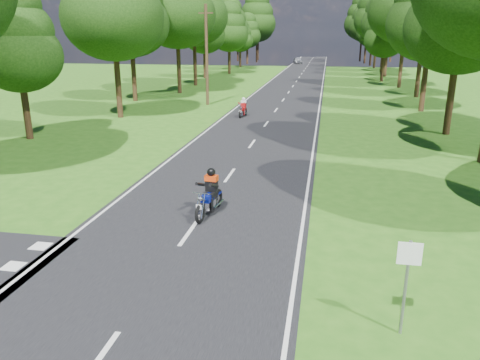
# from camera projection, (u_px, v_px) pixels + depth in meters

# --- Properties ---
(ground) EXTENTS (160.00, 160.00, 0.00)m
(ground) POSITION_uv_depth(u_px,v_px,m) (168.00, 263.00, 12.08)
(ground) COLOR #2A5F15
(ground) RESTS_ON ground
(main_road) EXTENTS (7.00, 140.00, 0.02)m
(main_road) POSITION_uv_depth(u_px,v_px,m) (296.00, 81.00, 59.03)
(main_road) COLOR black
(main_road) RESTS_ON ground
(road_markings) EXTENTS (7.40, 140.00, 0.01)m
(road_markings) POSITION_uv_depth(u_px,v_px,m) (294.00, 83.00, 57.29)
(road_markings) COLOR silver
(road_markings) RESTS_ON main_road
(treeline) EXTENTS (40.00, 115.35, 14.78)m
(treeline) POSITION_uv_depth(u_px,v_px,m) (313.00, 15.00, 65.79)
(treeline) COLOR black
(treeline) RESTS_ON ground
(telegraph_pole) EXTENTS (1.20, 0.26, 8.00)m
(telegraph_pole) POSITION_uv_depth(u_px,v_px,m) (207.00, 55.00, 38.20)
(telegraph_pole) COLOR #382616
(telegraph_pole) RESTS_ON ground
(road_sign) EXTENTS (0.45, 0.07, 2.00)m
(road_sign) POSITION_uv_depth(u_px,v_px,m) (407.00, 273.00, 8.85)
(road_sign) COLOR slate
(road_sign) RESTS_ON ground
(rider_near_blue) EXTENTS (0.87, 1.91, 1.54)m
(rider_near_blue) POSITION_uv_depth(u_px,v_px,m) (209.00, 192.00, 15.08)
(rider_near_blue) COLOR navy
(rider_near_blue) RESTS_ON main_road
(rider_far_red) EXTENTS (0.70, 1.69, 1.37)m
(rider_far_red) POSITION_uv_depth(u_px,v_px,m) (243.00, 107.00, 33.31)
(rider_far_red) COLOR #B80F0E
(rider_far_red) RESTS_ON main_road
(distant_car) EXTENTS (2.23, 4.10, 1.32)m
(distant_car) POSITION_uv_depth(u_px,v_px,m) (298.00, 60.00, 94.74)
(distant_car) COLOR #ABAEB2
(distant_car) RESTS_ON main_road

